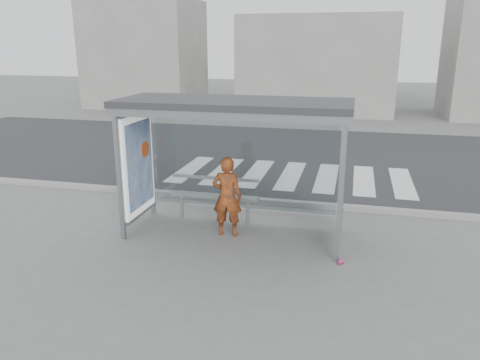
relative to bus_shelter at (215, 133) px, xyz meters
name	(u,v)px	position (x,y,z in m)	size (l,w,h in m)	color
ground	(234,234)	(0.37, -0.06, -1.98)	(80.00, 80.00, 0.00)	slate
road	(286,155)	(0.37, 6.94, -1.98)	(30.00, 10.00, 0.01)	#252527
curb	(255,200)	(0.37, 1.89, -1.92)	(30.00, 0.18, 0.12)	gray
crosswalk	(291,175)	(0.87, 4.44, -1.98)	(6.55, 3.00, 0.00)	silver
bus_shelter	(215,133)	(0.00, 0.00, 0.00)	(4.25, 1.65, 2.62)	gray
building_left	(146,54)	(-9.63, 17.94, 1.02)	(6.00, 5.00, 6.00)	gray
building_center	(317,64)	(0.37, 17.94, 0.52)	(8.00, 5.00, 5.00)	gray
person	(227,197)	(0.25, -0.10, -1.20)	(0.57, 0.38, 1.57)	#C64D12
bench	(214,196)	(-0.20, 0.52, -1.42)	(1.85, 0.23, 0.95)	gray
soda_can	(340,262)	(2.44, -0.88, -1.95)	(0.06, 0.06, 0.12)	#D53E7F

